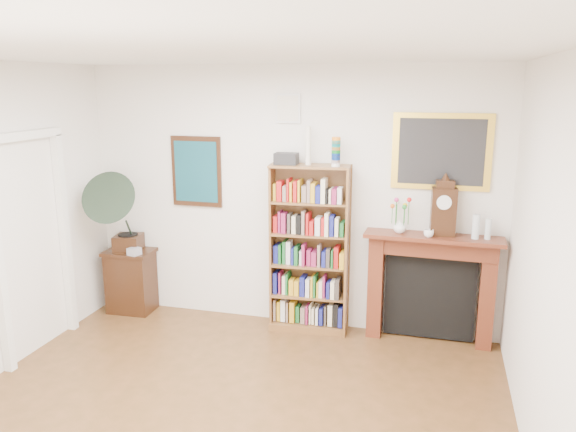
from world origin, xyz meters
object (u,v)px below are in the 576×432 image
object	(u,v)px
side_cabinet	(131,281)
gramophone	(118,207)
teacup	(429,233)
fireplace	(431,278)
bottle_right	(488,229)
cd_stack	(134,251)
bottle_left	(476,227)
bookshelf	(309,240)
flower_vase	(400,226)
mantel_clock	(444,209)

from	to	relation	value
side_cabinet	gramophone	world-z (taller)	gramophone
side_cabinet	teacup	xyz separation A→B (m)	(3.32, -0.02, 0.81)
fireplace	bottle_right	xyz separation A→B (m)	(0.50, -0.06, 0.57)
cd_stack	bottle_left	xyz separation A→B (m)	(3.60, 0.17, 0.48)
gramophone	bottle_left	world-z (taller)	gramophone
bookshelf	flower_vase	size ratio (longest dim) A/B	15.16
side_cabinet	bottle_right	distance (m)	3.96
gramophone	flower_vase	xyz separation A→B (m)	(3.04, 0.22, -0.06)
bookshelf	mantel_clock	bearing A→B (deg)	-3.43
mantel_clock	teacup	size ratio (longest dim) A/B	5.72
cd_stack	teacup	distance (m)	3.20
flower_vase	bottle_right	xyz separation A→B (m)	(0.84, -0.02, 0.03)
bottle_left	flower_vase	bearing A→B (deg)	177.23
flower_vase	bookshelf	bearing A→B (deg)	-178.54
bookshelf	side_cabinet	world-z (taller)	bookshelf
bookshelf	gramophone	size ratio (longest dim) A/B	2.17
fireplace	mantel_clock	world-z (taller)	mantel_clock
flower_vase	teacup	world-z (taller)	flower_vase
cd_stack	bottle_left	world-z (taller)	bottle_left
cd_stack	bottle_right	bearing A→B (deg)	2.91
bookshelf	bottle_left	xyz separation A→B (m)	(1.64, -0.01, 0.26)
side_cabinet	mantel_clock	world-z (taller)	mantel_clock
flower_vase	bottle_left	distance (m)	0.72
bookshelf	fireplace	xyz separation A→B (m)	(1.26, 0.07, -0.33)
flower_vase	teacup	distance (m)	0.30
bookshelf	gramophone	distance (m)	2.14
fireplace	side_cabinet	bearing A→B (deg)	-176.16
cd_stack	flower_vase	distance (m)	2.92
side_cabinet	bottle_left	size ratio (longest dim) A/B	3.06
fireplace	bottle_left	world-z (taller)	bottle_left
fireplace	bottle_right	world-z (taller)	bottle_right
flower_vase	teacup	bearing A→B (deg)	-17.70
side_cabinet	bottle_right	xyz separation A→B (m)	(3.86, 0.05, 0.87)
bookshelf	mantel_clock	xyz separation A→B (m)	(1.34, 0.03, 0.40)
flower_vase	bottle_left	world-z (taller)	bottle_left
gramophone	bottle_left	xyz separation A→B (m)	(3.76, 0.18, -0.01)
gramophone	cd_stack	distance (m)	0.52
bottle_right	gramophone	bearing A→B (deg)	-177.07
bookshelf	bottle_left	distance (m)	1.67
fireplace	mantel_clock	size ratio (longest dim) A/B	2.46
side_cabinet	fireplace	distance (m)	3.38
fireplace	bottle_left	distance (m)	0.71
teacup	bottle_left	world-z (taller)	bottle_left
bookshelf	flower_vase	bearing A→B (deg)	-3.17
flower_vase	gramophone	bearing A→B (deg)	-175.92
gramophone	mantel_clock	xyz separation A→B (m)	(3.45, 0.22, 0.13)
bookshelf	teacup	bearing A→B (deg)	-7.84
side_cabinet	cd_stack	world-z (taller)	cd_stack
teacup	cd_stack	bearing A→B (deg)	-177.91
bookshelf	teacup	world-z (taller)	bookshelf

